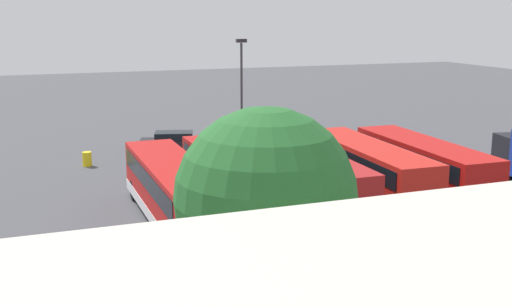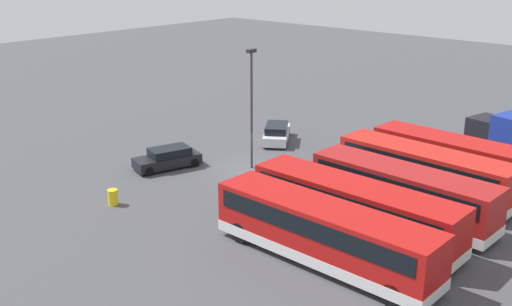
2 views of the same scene
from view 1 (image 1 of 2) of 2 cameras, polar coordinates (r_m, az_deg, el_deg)
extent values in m
plane|color=#47474C|center=(43.73, -1.84, -0.55)|extent=(140.00, 140.00, 0.00)
cube|color=#B71411|center=(36.25, 14.82, -1.03)|extent=(2.81, 10.71, 2.60)
cube|color=silver|center=(36.49, 14.73, -2.60)|extent=(2.86, 10.75, 0.55)
cube|color=black|center=(36.12, 14.88, -0.11)|extent=(2.85, 9.91, 0.90)
cube|color=black|center=(40.57, 10.70, 1.45)|extent=(2.25, 0.12, 1.10)
cylinder|color=black|center=(39.17, 10.19, -1.47)|extent=(0.33, 1.11, 1.10)
cylinder|color=black|center=(40.30, 12.99, -1.20)|extent=(0.33, 1.11, 1.10)
cylinder|color=black|center=(32.81, 16.87, -4.56)|extent=(0.33, 1.11, 1.10)
cylinder|color=black|center=(34.14, 19.94, -4.12)|extent=(0.33, 1.11, 1.10)
cube|color=red|center=(34.79, 10.04, -1.36)|extent=(2.85, 10.90, 2.60)
cube|color=silver|center=(35.04, 9.98, -2.99)|extent=(2.89, 10.94, 0.55)
cube|color=black|center=(34.65, 10.08, -0.40)|extent=(2.89, 10.10, 0.90)
cube|color=black|center=(39.39, 6.27, 1.27)|extent=(2.25, 0.12, 1.10)
cylinder|color=black|center=(38.04, 5.59, -1.75)|extent=(0.33, 1.11, 1.10)
cylinder|color=black|center=(39.00, 8.60, -1.47)|extent=(0.33, 1.11, 1.10)
cylinder|color=black|center=(31.19, 11.70, -5.16)|extent=(0.33, 1.11, 1.10)
cylinder|color=black|center=(32.36, 15.15, -4.69)|extent=(0.33, 1.11, 1.10)
cube|color=#A51919|center=(32.47, 4.75, -2.21)|extent=(2.75, 10.67, 2.60)
cube|color=silver|center=(32.74, 4.72, -3.95)|extent=(2.79, 10.71, 0.55)
cube|color=black|center=(32.32, 4.77, -1.18)|extent=(2.80, 9.87, 0.90)
cube|color=black|center=(37.13, 1.42, 0.65)|extent=(2.25, 0.10, 1.10)
cylinder|color=black|center=(35.84, 0.53, -2.57)|extent=(0.32, 1.11, 1.10)
cylinder|color=black|center=(36.64, 3.84, -2.26)|extent=(0.32, 1.11, 1.10)
cylinder|color=black|center=(28.93, 5.83, -6.36)|extent=(0.32, 1.11, 1.10)
cylinder|color=black|center=(29.92, 9.76, -5.84)|extent=(0.32, 1.11, 1.10)
cube|color=#B71411|center=(31.75, -1.81, -2.51)|extent=(2.61, 11.61, 2.60)
cube|color=silver|center=(32.03, -1.79, -4.28)|extent=(2.65, 11.65, 0.55)
cube|color=black|center=(31.60, -1.81, -1.46)|extent=(2.67, 10.81, 0.90)
cube|color=black|center=(37.02, -4.75, 0.58)|extent=(2.25, 0.07, 1.10)
cylinder|color=black|center=(35.79, -5.79, -2.66)|extent=(0.31, 1.10, 1.10)
cylinder|color=black|center=(36.41, -2.37, -2.34)|extent=(0.31, 1.10, 1.10)
cylinder|color=black|center=(27.76, -1.03, -7.12)|extent=(0.31, 1.10, 1.10)
cylinder|color=black|center=(28.55, 3.26, -6.58)|extent=(0.31, 1.10, 1.10)
cube|color=#B71411|center=(30.42, -7.48, -3.29)|extent=(2.60, 11.66, 2.60)
cube|color=silver|center=(30.71, -7.42, -5.13)|extent=(2.64, 11.70, 0.55)
cube|color=black|center=(30.26, -7.51, -2.19)|extent=(2.66, 10.86, 0.90)
cube|color=black|center=(35.84, -9.67, 0.04)|extent=(2.25, 0.07, 1.10)
cylinder|color=black|center=(34.69, -10.93, -3.32)|extent=(0.30, 1.10, 1.10)
cylinder|color=black|center=(35.11, -7.31, -3.00)|extent=(0.30, 1.10, 1.10)
cylinder|color=black|center=(26.42, -7.57, -8.27)|extent=(0.30, 1.10, 1.10)
cylinder|color=black|center=(26.98, -2.87, -7.73)|extent=(0.30, 1.10, 1.10)
cylinder|color=black|center=(41.66, 21.17, -1.36)|extent=(0.46, 1.03, 1.00)
cube|color=silver|center=(48.12, 4.19, 1.27)|extent=(4.76, 4.12, 0.70)
cube|color=black|center=(47.83, 4.08, 1.97)|extent=(3.18, 2.93, 0.55)
cylinder|color=black|center=(49.98, 4.35, 1.45)|extent=(0.65, 0.55, 0.64)
cylinder|color=black|center=(49.23, 5.96, 1.24)|extent=(0.65, 0.55, 0.64)
cylinder|color=black|center=(47.14, 2.32, 0.80)|extent=(0.65, 0.55, 0.64)
cylinder|color=black|center=(46.34, 4.00, 0.57)|extent=(0.65, 0.55, 0.64)
cube|color=black|center=(46.53, -7.64, 0.81)|extent=(4.85, 2.99, 0.70)
cube|color=black|center=(46.39, -7.42, 1.57)|extent=(3.06, 2.33, 0.55)
cylinder|color=black|center=(45.92, -9.76, 0.31)|extent=(0.68, 0.39, 0.64)
cylinder|color=black|center=(47.48, -9.58, 0.72)|extent=(0.68, 0.39, 0.64)
cylinder|color=black|center=(45.72, -5.61, 0.38)|extent=(0.68, 0.39, 0.64)
cylinder|color=black|center=(47.28, -5.57, 0.79)|extent=(0.68, 0.39, 0.64)
cylinder|color=#38383D|center=(42.97, -1.31, 4.60)|extent=(0.16, 0.16, 7.94)
cube|color=#262628|center=(42.60, -1.34, 10.10)|extent=(0.70, 0.30, 0.24)
cylinder|color=yellow|center=(43.09, -14.99, -0.53)|extent=(0.60, 0.60, 0.95)
sphere|color=#236028|center=(17.76, 0.86, -4.07)|extent=(5.17, 5.17, 5.17)
sphere|color=#387A2D|center=(17.73, 1.56, -7.20)|extent=(4.15, 4.15, 4.15)
cylinder|color=#4C3823|center=(20.91, 0.45, -10.38)|extent=(0.36, 0.36, 3.48)
sphere|color=#236028|center=(19.94, 0.47, -2.45)|extent=(3.55, 3.55, 3.55)
camera|label=2|loc=(20.52, -71.09, 16.76)|focal=42.31mm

